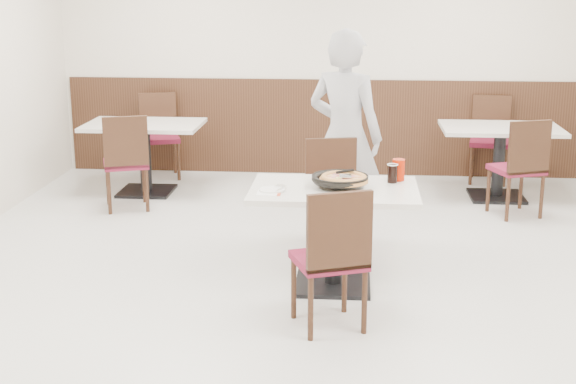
# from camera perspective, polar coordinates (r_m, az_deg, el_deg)

# --- Properties ---
(floor) EXTENTS (7.00, 7.00, 0.00)m
(floor) POSITION_cam_1_polar(r_m,az_deg,el_deg) (6.09, 0.88, -6.26)
(floor) COLOR beige
(floor) RESTS_ON ground
(wall_back) EXTENTS (6.00, 0.04, 2.80)m
(wall_back) POSITION_cam_1_polar(r_m,az_deg,el_deg) (9.21, 2.43, 9.87)
(wall_back) COLOR beige
(wall_back) RESTS_ON floor
(wall_front) EXTENTS (6.00, 0.04, 2.80)m
(wall_front) POSITION_cam_1_polar(r_m,az_deg,el_deg) (2.34, -4.91, -4.92)
(wall_front) COLOR beige
(wall_front) RESTS_ON floor
(wainscot_back) EXTENTS (5.90, 0.03, 1.10)m
(wainscot_back) POSITION_cam_1_polar(r_m,az_deg,el_deg) (9.30, 2.37, 4.64)
(wainscot_back) COLOR black
(wainscot_back) RESTS_ON floor
(main_table) EXTENTS (1.29, 0.94, 0.75)m
(main_table) POSITION_cam_1_polar(r_m,az_deg,el_deg) (5.86, 3.26, -3.24)
(main_table) COLOR silver
(main_table) RESTS_ON floor
(chair_near) EXTENTS (0.54, 0.54, 0.95)m
(chair_near) POSITION_cam_1_polar(r_m,az_deg,el_deg) (5.16, 2.92, -4.62)
(chair_near) COLOR black
(chair_near) RESTS_ON floor
(chair_far) EXTENTS (0.50, 0.50, 0.95)m
(chair_far) POSITION_cam_1_polar(r_m,az_deg,el_deg) (6.45, 3.34, -0.62)
(chair_far) COLOR black
(chair_far) RESTS_ON floor
(trivet) EXTENTS (0.12, 0.12, 0.04)m
(trivet) POSITION_cam_1_polar(r_m,az_deg,el_deg) (5.78, 3.46, 0.54)
(trivet) COLOR black
(trivet) RESTS_ON main_table
(pizza_pan) EXTENTS (0.42, 0.42, 0.01)m
(pizza_pan) POSITION_cam_1_polar(r_m,az_deg,el_deg) (5.76, 3.71, 0.73)
(pizza_pan) COLOR black
(pizza_pan) RESTS_ON trivet
(pizza) EXTENTS (0.39, 0.39, 0.02)m
(pizza) POSITION_cam_1_polar(r_m,az_deg,el_deg) (5.73, 3.99, 0.86)
(pizza) COLOR #B98142
(pizza) RESTS_ON pizza_pan
(pizza_server) EXTENTS (0.09, 0.11, 0.00)m
(pizza_server) POSITION_cam_1_polar(r_m,az_deg,el_deg) (5.72, 4.10, 1.15)
(pizza_server) COLOR white
(pizza_server) RESTS_ON pizza
(napkin) EXTENTS (0.17, 0.17, 0.00)m
(napkin) POSITION_cam_1_polar(r_m,az_deg,el_deg) (5.61, -1.38, -0.05)
(napkin) COLOR white
(napkin) RESTS_ON main_table
(side_plate) EXTENTS (0.20, 0.20, 0.01)m
(side_plate) POSITION_cam_1_polar(r_m,az_deg,el_deg) (5.65, -1.15, 0.15)
(side_plate) COLOR white
(side_plate) RESTS_ON napkin
(fork) EXTENTS (0.06, 0.15, 0.00)m
(fork) POSITION_cam_1_polar(r_m,az_deg,el_deg) (5.66, -0.49, 0.26)
(fork) COLOR white
(fork) RESTS_ON side_plate
(cola_glass) EXTENTS (0.08, 0.08, 0.13)m
(cola_glass) POSITION_cam_1_polar(r_m,az_deg,el_deg) (5.93, 7.43, 1.28)
(cola_glass) COLOR black
(cola_glass) RESTS_ON main_table
(red_cup) EXTENTS (0.10, 0.10, 0.16)m
(red_cup) POSITION_cam_1_polar(r_m,az_deg,el_deg) (6.00, 7.86, 1.58)
(red_cup) COLOR #AF1700
(red_cup) RESTS_ON main_table
(diner_person) EXTENTS (0.78, 0.66, 1.82)m
(diner_person) POSITION_cam_1_polar(r_m,az_deg,el_deg) (6.83, 4.07, 3.95)
(diner_person) COLOR silver
(diner_person) RESTS_ON floor
(bg_table_left) EXTENTS (1.20, 0.81, 0.75)m
(bg_table_left) POSITION_cam_1_polar(r_m,az_deg,el_deg) (8.60, -10.11, 2.39)
(bg_table_left) COLOR silver
(bg_table_left) RESTS_ON floor
(bg_chair_left_near) EXTENTS (0.53, 0.53, 0.95)m
(bg_chair_left_near) POSITION_cam_1_polar(r_m,az_deg,el_deg) (8.01, -11.46, 2.15)
(bg_chair_left_near) COLOR black
(bg_chair_left_near) RESTS_ON floor
(bg_chair_left_far) EXTENTS (0.53, 0.53, 0.95)m
(bg_chair_left_far) POSITION_cam_1_polar(r_m,az_deg,el_deg) (9.23, -9.09, 3.91)
(bg_chair_left_far) COLOR black
(bg_chair_left_far) RESTS_ON floor
(bg_table_right) EXTENTS (1.25, 0.87, 0.75)m
(bg_table_right) POSITION_cam_1_polar(r_m,az_deg,el_deg) (8.54, 14.75, 2.04)
(bg_table_right) COLOR silver
(bg_table_right) RESTS_ON floor
(bg_chair_right_near) EXTENTS (0.54, 0.54, 0.95)m
(bg_chair_right_near) POSITION_cam_1_polar(r_m,az_deg,el_deg) (7.92, 15.94, 1.73)
(bg_chair_right_near) COLOR black
(bg_chair_right_near) RESTS_ON floor
(bg_chair_right_far) EXTENTS (0.49, 0.49, 0.95)m
(bg_chair_right_far) POSITION_cam_1_polar(r_m,az_deg,el_deg) (9.18, 14.14, 3.58)
(bg_chair_right_far) COLOR black
(bg_chair_right_far) RESTS_ON floor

